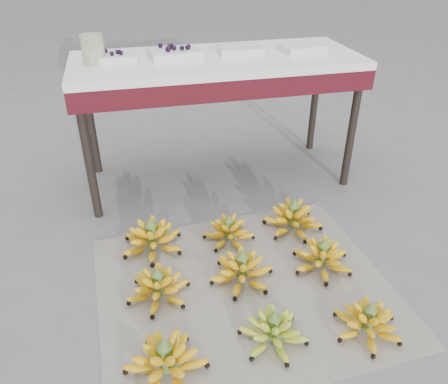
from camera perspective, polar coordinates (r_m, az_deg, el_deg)
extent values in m
plane|color=slate|center=(1.94, 3.04, -13.08)|extent=(60.00, 60.00, 0.00)
cube|color=silver|center=(1.96, 2.67, -12.38)|extent=(1.30, 1.11, 0.01)
ellipsoid|color=yellow|center=(1.65, -7.57, -21.43)|extent=(0.37, 0.37, 0.09)
ellipsoid|color=yellow|center=(1.62, -7.67, -20.62)|extent=(0.26, 0.26, 0.06)
ellipsoid|color=yellow|center=(1.60, -7.76, -19.83)|extent=(0.17, 0.17, 0.05)
cylinder|color=#50712C|center=(1.62, -7.67, -20.62)|extent=(0.05, 0.05, 0.12)
cone|color=#50712C|center=(1.56, -7.87, -18.92)|extent=(0.06, 0.06, 0.04)
ellipsoid|color=#7BB036|center=(1.74, 6.40, -17.95)|extent=(0.30, 0.30, 0.08)
ellipsoid|color=#7BB036|center=(1.71, 6.47, -17.22)|extent=(0.21, 0.21, 0.06)
ellipsoid|color=#7BB036|center=(1.69, 6.54, -16.51)|extent=(0.14, 0.14, 0.05)
cylinder|color=#50712C|center=(1.71, 6.47, -17.22)|extent=(0.04, 0.04, 0.11)
cone|color=#50712C|center=(1.66, 6.61, -15.69)|extent=(0.05, 0.05, 0.04)
ellipsoid|color=yellow|center=(1.84, 18.19, -16.18)|extent=(0.29, 0.29, 0.08)
ellipsoid|color=yellow|center=(1.82, 18.37, -15.46)|extent=(0.20, 0.20, 0.06)
ellipsoid|color=yellow|center=(1.80, 18.54, -14.76)|extent=(0.13, 0.13, 0.05)
cylinder|color=#50712C|center=(1.82, 18.37, -15.46)|extent=(0.04, 0.04, 0.11)
cone|color=#50712C|center=(1.77, 18.74, -13.96)|extent=(0.05, 0.05, 0.04)
ellipsoid|color=yellow|center=(1.91, -8.53, -12.53)|extent=(0.32, 0.32, 0.08)
ellipsoid|color=yellow|center=(1.88, -8.61, -11.77)|extent=(0.22, 0.22, 0.06)
ellipsoid|color=yellow|center=(1.86, -8.69, -11.03)|extent=(0.15, 0.15, 0.05)
cylinder|color=#50712C|center=(1.88, -8.61, -11.77)|extent=(0.04, 0.04, 0.11)
cone|color=#50712C|center=(1.84, -8.78, -10.19)|extent=(0.05, 0.05, 0.04)
ellipsoid|color=yellow|center=(1.96, 2.32, -10.55)|extent=(0.31, 0.31, 0.08)
ellipsoid|color=yellow|center=(1.94, 2.35, -9.75)|extent=(0.22, 0.22, 0.06)
ellipsoid|color=yellow|center=(1.92, 2.37, -8.98)|extent=(0.14, 0.14, 0.05)
cylinder|color=#50712C|center=(1.94, 2.35, -9.75)|extent=(0.05, 0.05, 0.11)
cone|color=#50712C|center=(1.89, 2.39, -8.10)|extent=(0.05, 0.05, 0.04)
ellipsoid|color=yellow|center=(2.08, 12.67, -8.67)|extent=(0.33, 0.33, 0.08)
ellipsoid|color=yellow|center=(2.06, 12.78, -7.91)|extent=(0.23, 0.23, 0.06)
ellipsoid|color=yellow|center=(2.03, 12.89, -7.17)|extent=(0.15, 0.15, 0.05)
cylinder|color=#50712C|center=(2.06, 12.78, -7.91)|extent=(0.04, 0.04, 0.11)
cone|color=#50712C|center=(2.01, 13.02, -6.33)|extent=(0.05, 0.05, 0.04)
ellipsoid|color=yellow|center=(2.16, -9.33, -6.41)|extent=(0.33, 0.33, 0.09)
ellipsoid|color=yellow|center=(2.13, -9.42, -5.58)|extent=(0.23, 0.23, 0.07)
ellipsoid|color=yellow|center=(2.11, -9.50, -4.78)|extent=(0.15, 0.15, 0.06)
cylinder|color=#50712C|center=(2.13, -9.42, -5.58)|extent=(0.05, 0.05, 0.12)
cone|color=#50712C|center=(2.09, -9.60, -3.87)|extent=(0.06, 0.06, 0.04)
ellipsoid|color=yellow|center=(2.19, 0.64, -5.52)|extent=(0.33, 0.33, 0.07)
ellipsoid|color=yellow|center=(2.17, 0.64, -4.84)|extent=(0.23, 0.23, 0.06)
ellipsoid|color=yellow|center=(2.15, 0.65, -4.18)|extent=(0.15, 0.15, 0.05)
cylinder|color=#50712C|center=(2.17, 0.64, -4.84)|extent=(0.04, 0.04, 0.10)
cone|color=#50712C|center=(2.13, 0.65, -3.43)|extent=(0.05, 0.05, 0.04)
ellipsoid|color=yellow|center=(2.29, 8.94, -3.83)|extent=(0.34, 0.34, 0.09)
ellipsoid|color=yellow|center=(2.27, 9.02, -3.04)|extent=(0.24, 0.24, 0.07)
ellipsoid|color=yellow|center=(2.25, 9.10, -2.27)|extent=(0.16, 0.16, 0.06)
cylinder|color=#50712C|center=(2.27, 9.02, -3.04)|extent=(0.05, 0.05, 0.12)
cone|color=#50712C|center=(2.23, 9.18, -1.40)|extent=(0.06, 0.06, 0.04)
cylinder|color=black|center=(2.32, -17.29, 4.33)|extent=(0.05, 0.05, 0.71)
cylinder|color=black|center=(2.64, 16.36, 7.76)|extent=(0.05, 0.05, 0.71)
cylinder|color=black|center=(2.80, -17.06, 9.05)|extent=(0.05, 0.05, 0.71)
cylinder|color=black|center=(3.07, 11.76, 11.69)|extent=(0.05, 0.05, 0.71)
cube|color=#490D15|center=(2.50, -0.90, 15.21)|extent=(1.57, 0.63, 0.10)
cube|color=white|center=(2.48, -0.92, 16.83)|extent=(1.57, 0.63, 0.04)
cube|color=silver|center=(2.45, -14.17, 16.70)|extent=(0.25, 0.19, 0.04)
sphere|color=black|center=(2.40, -13.32, 17.27)|extent=(0.02, 0.02, 0.02)
sphere|color=black|center=(2.44, -15.59, 17.18)|extent=(0.02, 0.02, 0.02)
sphere|color=black|center=(2.47, -15.44, 17.35)|extent=(0.02, 0.02, 0.02)
sphere|color=black|center=(2.43, -13.75, 17.36)|extent=(0.02, 0.02, 0.02)
sphere|color=black|center=(2.40, -14.44, 17.12)|extent=(0.02, 0.02, 0.02)
sphere|color=black|center=(2.49, -15.47, 17.48)|extent=(0.02, 0.02, 0.02)
sphere|color=black|center=(2.47, -15.21, 17.37)|extent=(0.02, 0.02, 0.02)
sphere|color=black|center=(2.43, -13.49, 17.39)|extent=(0.02, 0.02, 0.02)
cube|color=silver|center=(2.46, -6.48, 17.51)|extent=(0.28, 0.22, 0.04)
sphere|color=black|center=(2.49, -6.90, 18.44)|extent=(0.03, 0.03, 0.03)
sphere|color=black|center=(2.44, -6.52, 18.19)|extent=(0.03, 0.03, 0.03)
sphere|color=black|center=(2.44, -6.58, 18.21)|extent=(0.03, 0.03, 0.03)
sphere|color=black|center=(2.46, -4.65, 18.40)|extent=(0.03, 0.03, 0.03)
sphere|color=black|center=(2.44, -4.80, 18.32)|extent=(0.03, 0.03, 0.03)
sphere|color=black|center=(2.41, -7.39, 18.01)|extent=(0.03, 0.03, 0.03)
sphere|color=black|center=(2.43, -5.52, 18.22)|extent=(0.03, 0.03, 0.03)
sphere|color=black|center=(2.50, -8.32, 18.41)|extent=(0.03, 0.03, 0.03)
sphere|color=black|center=(2.46, -7.19, 18.26)|extent=(0.03, 0.03, 0.03)
sphere|color=black|center=(2.48, -7.11, 18.39)|extent=(0.03, 0.03, 0.03)
sphere|color=black|center=(2.41, -7.30, 18.00)|extent=(0.03, 0.03, 0.03)
cube|color=silver|center=(2.54, 2.16, 18.08)|extent=(0.25, 0.19, 0.04)
cube|color=silver|center=(2.62, 10.18, 18.05)|extent=(0.25, 0.20, 0.04)
cylinder|color=#E1F5C2|center=(2.42, -16.74, 17.43)|extent=(0.15, 0.15, 0.14)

